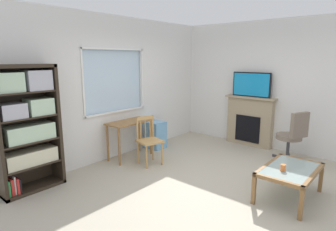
{
  "coord_description": "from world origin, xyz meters",
  "views": [
    {
      "loc": [
        -3.6,
        -2.16,
        1.98
      ],
      "look_at": [
        -0.04,
        0.9,
        1.01
      ],
      "focal_mm": 29.88,
      "sensor_mm": 36.0,
      "label": 1
    }
  ],
  "objects_px": {
    "tv": "(251,85)",
    "coffee_table": "(290,172)",
    "bookshelf": "(26,124)",
    "sippy_cup": "(283,168)",
    "office_chair": "(293,134)",
    "fireplace": "(250,121)",
    "desk_under_window": "(130,128)",
    "plastic_drawer_unit": "(155,135)",
    "wooden_chair": "(149,140)"
  },
  "relations": [
    {
      "from": "fireplace",
      "to": "plastic_drawer_unit",
      "type": "bearing_deg",
      "value": 136.31
    },
    {
      "from": "tv",
      "to": "office_chair",
      "type": "xyz_separation_m",
      "value": [
        -0.47,
        -1.1,
        -0.85
      ]
    },
    {
      "from": "desk_under_window",
      "to": "wooden_chair",
      "type": "bearing_deg",
      "value": -88.21
    },
    {
      "from": "bookshelf",
      "to": "tv",
      "type": "bearing_deg",
      "value": -20.08
    },
    {
      "from": "wooden_chair",
      "to": "office_chair",
      "type": "distance_m",
      "value": 2.75
    },
    {
      "from": "wooden_chair",
      "to": "plastic_drawer_unit",
      "type": "bearing_deg",
      "value": 36.07
    },
    {
      "from": "wooden_chair",
      "to": "coffee_table",
      "type": "height_order",
      "value": "wooden_chair"
    },
    {
      "from": "bookshelf",
      "to": "fireplace",
      "type": "relative_size",
      "value": 1.66
    },
    {
      "from": "tv",
      "to": "coffee_table",
      "type": "bearing_deg",
      "value": -142.18
    },
    {
      "from": "wooden_chair",
      "to": "plastic_drawer_unit",
      "type": "relative_size",
      "value": 1.5
    },
    {
      "from": "desk_under_window",
      "to": "tv",
      "type": "relative_size",
      "value": 1.08
    },
    {
      "from": "sippy_cup",
      "to": "tv",
      "type": "bearing_deg",
      "value": 34.7
    },
    {
      "from": "tv",
      "to": "sippy_cup",
      "type": "height_order",
      "value": "tv"
    },
    {
      "from": "plastic_drawer_unit",
      "to": "tv",
      "type": "xyz_separation_m",
      "value": [
        1.55,
        -1.5,
        1.1
      ]
    },
    {
      "from": "wooden_chair",
      "to": "fireplace",
      "type": "distance_m",
      "value": 2.53
    },
    {
      "from": "fireplace",
      "to": "coffee_table",
      "type": "bearing_deg",
      "value": -142.43
    },
    {
      "from": "sippy_cup",
      "to": "plastic_drawer_unit",
      "type": "bearing_deg",
      "value": 78.63
    },
    {
      "from": "fireplace",
      "to": "coffee_table",
      "type": "xyz_separation_m",
      "value": [
        -2.0,
        -1.54,
        -0.18
      ]
    },
    {
      "from": "fireplace",
      "to": "tv",
      "type": "distance_m",
      "value": 0.83
    },
    {
      "from": "desk_under_window",
      "to": "tv",
      "type": "height_order",
      "value": "tv"
    },
    {
      "from": "office_chair",
      "to": "sippy_cup",
      "type": "distance_m",
      "value": 1.72
    },
    {
      "from": "plastic_drawer_unit",
      "to": "fireplace",
      "type": "distance_m",
      "value": 2.19
    },
    {
      "from": "bookshelf",
      "to": "fireplace",
      "type": "xyz_separation_m",
      "value": [
        4.27,
        -1.56,
        -0.45
      ]
    },
    {
      "from": "desk_under_window",
      "to": "coffee_table",
      "type": "height_order",
      "value": "desk_under_window"
    },
    {
      "from": "wooden_chair",
      "to": "sippy_cup",
      "type": "height_order",
      "value": "wooden_chair"
    },
    {
      "from": "bookshelf",
      "to": "tv",
      "type": "xyz_separation_m",
      "value": [
        4.26,
        -1.56,
        0.38
      ]
    },
    {
      "from": "wooden_chair",
      "to": "fireplace",
      "type": "xyz_separation_m",
      "value": [
        2.34,
        -0.93,
        0.1
      ]
    },
    {
      "from": "office_chair",
      "to": "tv",
      "type": "bearing_deg",
      "value": 66.77
    },
    {
      "from": "desk_under_window",
      "to": "plastic_drawer_unit",
      "type": "relative_size",
      "value": 1.57
    },
    {
      "from": "bookshelf",
      "to": "desk_under_window",
      "type": "distance_m",
      "value": 1.96
    },
    {
      "from": "desk_under_window",
      "to": "wooden_chair",
      "type": "height_order",
      "value": "wooden_chair"
    },
    {
      "from": "bookshelf",
      "to": "tv",
      "type": "relative_size",
      "value": 2.18
    },
    {
      "from": "bookshelf",
      "to": "sippy_cup",
      "type": "bearing_deg",
      "value": -55.34
    },
    {
      "from": "plastic_drawer_unit",
      "to": "bookshelf",
      "type": "bearing_deg",
      "value": 178.78
    },
    {
      "from": "desk_under_window",
      "to": "coffee_table",
      "type": "bearing_deg",
      "value": -83.07
    },
    {
      "from": "wooden_chair",
      "to": "desk_under_window",
      "type": "bearing_deg",
      "value": 91.79
    },
    {
      "from": "desk_under_window",
      "to": "office_chair",
      "type": "relative_size",
      "value": 0.94
    },
    {
      "from": "plastic_drawer_unit",
      "to": "sippy_cup",
      "type": "distance_m",
      "value": 3.05
    },
    {
      "from": "bookshelf",
      "to": "sippy_cup",
      "type": "height_order",
      "value": "bookshelf"
    },
    {
      "from": "plastic_drawer_unit",
      "to": "tv",
      "type": "distance_m",
      "value": 2.42
    },
    {
      "from": "tv",
      "to": "coffee_table",
      "type": "height_order",
      "value": "tv"
    },
    {
      "from": "plastic_drawer_unit",
      "to": "office_chair",
      "type": "relative_size",
      "value": 0.6
    },
    {
      "from": "tv",
      "to": "office_chair",
      "type": "relative_size",
      "value": 0.87
    },
    {
      "from": "tv",
      "to": "coffee_table",
      "type": "relative_size",
      "value": 0.83
    },
    {
      "from": "desk_under_window",
      "to": "fireplace",
      "type": "bearing_deg",
      "value": -31.53
    },
    {
      "from": "wooden_chair",
      "to": "bookshelf",
      "type": "bearing_deg",
      "value": 162.12
    },
    {
      "from": "desk_under_window",
      "to": "fireplace",
      "type": "xyz_separation_m",
      "value": [
        2.36,
        -1.45,
        -0.05
      ]
    },
    {
      "from": "sippy_cup",
      "to": "bookshelf",
      "type": "bearing_deg",
      "value": 124.66
    },
    {
      "from": "fireplace",
      "to": "tv",
      "type": "height_order",
      "value": "tv"
    },
    {
      "from": "office_chair",
      "to": "coffee_table",
      "type": "bearing_deg",
      "value": -163.85
    }
  ]
}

